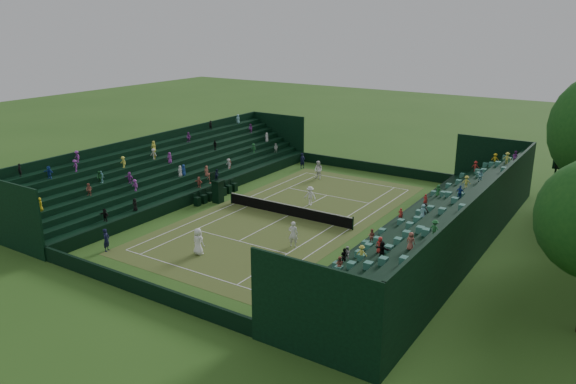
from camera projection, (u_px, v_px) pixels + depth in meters
name	position (u px, v px, depth m)	size (l,w,h in m)	color
ground	(288.00, 216.00, 44.96)	(160.00, 160.00, 0.00)	#305B1C
court_surface	(288.00, 216.00, 44.96)	(12.97, 26.77, 0.01)	#3C6B23
perimeter_wall_north	(373.00, 167.00, 57.51)	(17.17, 0.20, 1.00)	black
perimeter_wall_south	(137.00, 286.00, 32.11)	(17.17, 0.20, 1.00)	black
perimeter_wall_east	(387.00, 231.00, 40.38)	(0.20, 31.77, 1.00)	black
perimeter_wall_west	(207.00, 193.00, 49.24)	(0.20, 31.77, 1.00)	black
north_grandstand	(445.00, 229.00, 37.89)	(6.60, 32.00, 4.90)	black
south_grandstand	(172.00, 174.00, 51.10)	(6.60, 32.00, 4.90)	black
tennis_net	(288.00, 210.00, 44.80)	(11.67, 0.10, 1.06)	black
scoreboard_tower	(566.00, 166.00, 47.56)	(2.00, 1.00, 3.70)	black
umpire_chair	(218.00, 188.00, 47.88)	(0.94, 0.94, 2.95)	black
courtside_chairs	(216.00, 194.00, 49.25)	(0.49, 5.47, 1.07)	black
player_near_west	(198.00, 241.00, 37.38)	(0.91, 0.59, 1.86)	white
player_near_east	(293.00, 234.00, 38.66)	(0.68, 0.45, 1.86)	white
player_far_west	(318.00, 170.00, 54.87)	(0.89, 0.69, 1.83)	white
player_far_east	(310.00, 196.00, 47.26)	(1.07, 0.62, 1.66)	white
line_judge_north	(302.00, 161.00, 58.90)	(0.59, 0.39, 1.63)	black
line_judge_south	(106.00, 240.00, 37.97)	(0.59, 0.38, 1.61)	black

